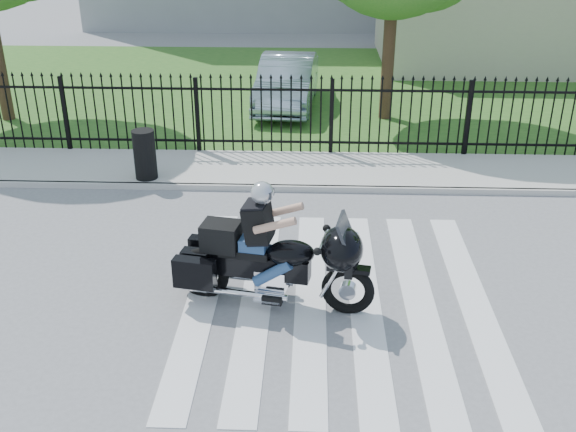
{
  "coord_description": "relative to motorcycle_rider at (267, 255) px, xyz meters",
  "views": [
    {
      "loc": [
        -0.4,
        -8.47,
        5.41
      ],
      "look_at": [
        -0.76,
        0.74,
        1.0
      ],
      "focal_mm": 42.0,
      "sensor_mm": 36.0,
      "label": 1
    }
  ],
  "objects": [
    {
      "name": "grass_strip",
      "position": [
        1.02,
        12.12,
        -0.79
      ],
      "size": [
        40.0,
        12.0,
        0.02
      ],
      "primitive_type": "cube",
      "color": "#2A571E",
      "rests_on": "ground"
    },
    {
      "name": "building_low",
      "position": [
        8.02,
        16.12,
        0.95
      ],
      "size": [
        10.0,
        6.0,
        3.5
      ],
      "primitive_type": "cube",
      "color": "beige",
      "rests_on": "ground"
    },
    {
      "name": "curb",
      "position": [
        1.02,
        4.12,
        -0.74
      ],
      "size": [
        40.0,
        0.12,
        0.12
      ],
      "primitive_type": "cube",
      "color": "#ADAAA3",
      "rests_on": "ground"
    },
    {
      "name": "iron_fence",
      "position": [
        1.02,
        6.12,
        0.11
      ],
      "size": [
        26.0,
        0.04,
        1.8
      ],
      "color": "black",
      "rests_on": "ground"
    },
    {
      "name": "litter_bin",
      "position": [
        -2.8,
        4.42,
        -0.17
      ],
      "size": [
        0.58,
        0.58,
        1.02
      ],
      "primitive_type": "cylinder",
      "rotation": [
        0.0,
        0.0,
        -0.36
      ],
      "color": "black",
      "rests_on": "sidewalk"
    },
    {
      "name": "motorcycle_rider",
      "position": [
        0.0,
        0.0,
        0.0
      ],
      "size": [
        2.92,
        1.3,
        1.94
      ],
      "rotation": [
        0.0,
        0.0,
        -0.18
      ],
      "color": "black",
      "rests_on": "ground"
    },
    {
      "name": "parked_car",
      "position": [
        -0.13,
        10.09,
        -0.08
      ],
      "size": [
        1.75,
        4.29,
        1.39
      ],
      "primitive_type": "imported",
      "rotation": [
        0.0,
        0.0,
        -0.07
      ],
      "color": "#8CA0B0",
      "rests_on": "grass_strip"
    },
    {
      "name": "crosswalk",
      "position": [
        1.02,
        0.12,
        -0.79
      ],
      "size": [
        5.0,
        5.5,
        0.01
      ],
      "primitive_type": null,
      "color": "silver",
      "rests_on": "ground"
    },
    {
      "name": "sidewalk",
      "position": [
        1.02,
        5.12,
        -0.74
      ],
      "size": [
        40.0,
        2.0,
        0.12
      ],
      "primitive_type": "cube",
      "color": "#ADAAA3",
      "rests_on": "ground"
    },
    {
      "name": "ground",
      "position": [
        1.02,
        0.12,
        -0.8
      ],
      "size": [
        120.0,
        120.0,
        0.0
      ],
      "primitive_type": "plane",
      "color": "slate",
      "rests_on": "ground"
    }
  ]
}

